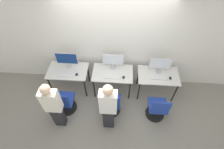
{
  "coord_description": "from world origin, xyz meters",
  "views": [
    {
      "loc": [
        0.18,
        -2.56,
        4.1
      ],
      "look_at": [
        0.0,
        0.12,
        0.89
      ],
      "focal_mm": 28.0,
      "sensor_mm": 36.0,
      "label": 1
    }
  ],
  "objects_px": {
    "monitor_left": "(67,59)",
    "keyboard_center": "(112,76)",
    "keyboard_left": "(66,74)",
    "office_chair_left": "(65,102)",
    "office_chair_center": "(111,104)",
    "monitor_right": "(160,64)",
    "monitor_center": "(113,60)",
    "mouse_left": "(77,74)",
    "person_center": "(108,107)",
    "keyboard_right": "(159,77)",
    "mouse_right": "(170,78)",
    "mouse_center": "(124,77)",
    "person_left": "(53,106)",
    "office_chair_right": "(158,109)"
  },
  "relations": [
    {
      "from": "keyboard_left",
      "to": "office_chair_left",
      "type": "relative_size",
      "value": 0.47
    },
    {
      "from": "office_chair_center",
      "to": "monitor_right",
      "type": "relative_size",
      "value": 1.62
    },
    {
      "from": "monitor_left",
      "to": "office_chair_left",
      "type": "relative_size",
      "value": 0.62
    },
    {
      "from": "person_left",
      "to": "keyboard_right",
      "type": "relative_size",
      "value": 3.72
    },
    {
      "from": "keyboard_left",
      "to": "person_left",
      "type": "relative_size",
      "value": 0.27
    },
    {
      "from": "monitor_left",
      "to": "keyboard_right",
      "type": "xyz_separation_m",
      "value": [
        2.32,
        -0.23,
        -0.25
      ]
    },
    {
      "from": "mouse_center",
      "to": "person_center",
      "type": "distance_m",
      "value": 0.97
    },
    {
      "from": "mouse_left",
      "to": "office_chair_left",
      "type": "bearing_deg",
      "value": -112.48
    },
    {
      "from": "monitor_right",
      "to": "mouse_right",
      "type": "bearing_deg",
      "value": -38.74
    },
    {
      "from": "keyboard_center",
      "to": "person_center",
      "type": "bearing_deg",
      "value": -91.11
    },
    {
      "from": "office_chair_center",
      "to": "person_center",
      "type": "relative_size",
      "value": 0.55
    },
    {
      "from": "person_left",
      "to": "keyboard_center",
      "type": "distance_m",
      "value": 1.53
    },
    {
      "from": "monitor_center",
      "to": "person_center",
      "type": "distance_m",
      "value": 1.25
    },
    {
      "from": "office_chair_left",
      "to": "monitor_right",
      "type": "distance_m",
      "value": 2.53
    },
    {
      "from": "keyboard_center",
      "to": "mouse_center",
      "type": "xyz_separation_m",
      "value": [
        0.28,
        -0.02,
        0.01
      ]
    },
    {
      "from": "office_chair_left",
      "to": "person_left",
      "type": "xyz_separation_m",
      "value": [
        -0.05,
        -0.37,
        0.48
      ]
    },
    {
      "from": "office_chair_right",
      "to": "office_chair_left",
      "type": "bearing_deg",
      "value": 179.41
    },
    {
      "from": "keyboard_center",
      "to": "monitor_right",
      "type": "height_order",
      "value": "monitor_right"
    },
    {
      "from": "monitor_left",
      "to": "keyboard_center",
      "type": "distance_m",
      "value": 1.22
    },
    {
      "from": "monitor_left",
      "to": "office_chair_left",
      "type": "height_order",
      "value": "monitor_left"
    },
    {
      "from": "monitor_left",
      "to": "office_chair_center",
      "type": "relative_size",
      "value": 0.62
    },
    {
      "from": "keyboard_left",
      "to": "person_left",
      "type": "bearing_deg",
      "value": -91.67
    },
    {
      "from": "mouse_center",
      "to": "mouse_right",
      "type": "distance_m",
      "value": 1.15
    },
    {
      "from": "monitor_right",
      "to": "mouse_center",
      "type": "bearing_deg",
      "value": -162.79
    },
    {
      "from": "keyboard_left",
      "to": "monitor_right",
      "type": "relative_size",
      "value": 0.76
    },
    {
      "from": "monitor_center",
      "to": "office_chair_center",
      "type": "bearing_deg",
      "value": -89.03
    },
    {
      "from": "keyboard_left",
      "to": "monitor_center",
      "type": "relative_size",
      "value": 0.76
    },
    {
      "from": "monitor_left",
      "to": "keyboard_left",
      "type": "height_order",
      "value": "monitor_left"
    },
    {
      "from": "monitor_center",
      "to": "person_left",
      "type": "bearing_deg",
      "value": -132.95
    },
    {
      "from": "office_chair_left",
      "to": "mouse_right",
      "type": "bearing_deg",
      "value": 13.79
    },
    {
      "from": "keyboard_left",
      "to": "person_center",
      "type": "distance_m",
      "value": 1.47
    },
    {
      "from": "office_chair_left",
      "to": "person_center",
      "type": "xyz_separation_m",
      "value": [
        1.12,
        -0.33,
        0.51
      ]
    },
    {
      "from": "monitor_right",
      "to": "person_center",
      "type": "bearing_deg",
      "value": -134.84
    },
    {
      "from": "keyboard_center",
      "to": "person_center",
      "type": "relative_size",
      "value": 0.26
    },
    {
      "from": "office_chair_left",
      "to": "office_chair_right",
      "type": "relative_size",
      "value": 1.0
    },
    {
      "from": "office_chair_left",
      "to": "office_chair_center",
      "type": "relative_size",
      "value": 1.0
    },
    {
      "from": "office_chair_center",
      "to": "office_chair_left",
      "type": "bearing_deg",
      "value": -178.45
    },
    {
      "from": "mouse_center",
      "to": "office_chair_center",
      "type": "relative_size",
      "value": 0.1
    },
    {
      "from": "monitor_center",
      "to": "person_center",
      "type": "relative_size",
      "value": 0.34
    },
    {
      "from": "person_center",
      "to": "monitor_right",
      "type": "relative_size",
      "value": 2.92
    },
    {
      "from": "person_left",
      "to": "office_chair_center",
      "type": "xyz_separation_m",
      "value": [
        1.2,
        0.4,
        -0.48
      ]
    },
    {
      "from": "person_left",
      "to": "keyboard_right",
      "type": "distance_m",
      "value": 2.56
    },
    {
      "from": "monitor_left",
      "to": "monitor_center",
      "type": "bearing_deg",
      "value": 2.07
    },
    {
      "from": "monitor_left",
      "to": "mouse_center",
      "type": "relative_size",
      "value": 6.04
    },
    {
      "from": "keyboard_right",
      "to": "mouse_center",
      "type": "bearing_deg",
      "value": -175.81
    },
    {
      "from": "keyboard_right",
      "to": "mouse_right",
      "type": "relative_size",
      "value": 4.61
    },
    {
      "from": "mouse_center",
      "to": "person_center",
      "type": "height_order",
      "value": "person_center"
    },
    {
      "from": "mouse_left",
      "to": "monitor_left",
      "type": "bearing_deg",
      "value": 133.9
    },
    {
      "from": "office_chair_center",
      "to": "monitor_right",
      "type": "bearing_deg",
      "value": 35.57
    },
    {
      "from": "monitor_left",
      "to": "office_chair_right",
      "type": "bearing_deg",
      "value": -21.23
    }
  ]
}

